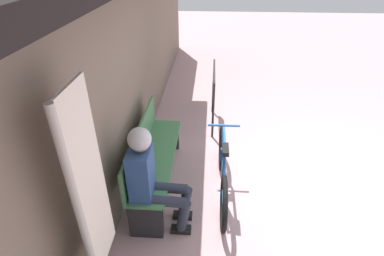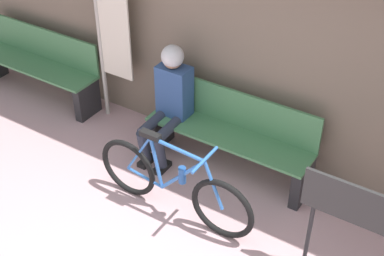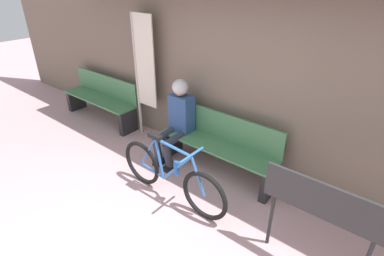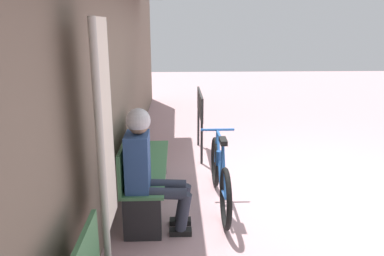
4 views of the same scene
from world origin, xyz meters
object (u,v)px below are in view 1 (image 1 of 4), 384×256
(banner_pole, at_px, (90,202))
(signboard, at_px, (214,84))
(park_bench_near, at_px, (153,158))
(person_seated, at_px, (151,174))
(bicycle, at_px, (223,171))

(banner_pole, bearing_deg, signboard, -14.92)
(park_bench_near, height_order, person_seated, person_seated)
(park_bench_near, bearing_deg, banner_pole, 176.47)
(person_seated, xyz_separation_m, banner_pole, (-0.90, 0.21, 0.51))
(park_bench_near, relative_size, bicycle, 1.05)
(person_seated, height_order, banner_pole, banner_pole)
(banner_pole, bearing_deg, park_bench_near, -3.53)
(person_seated, relative_size, signboard, 1.15)
(park_bench_near, bearing_deg, person_seated, -170.54)
(bicycle, xyz_separation_m, signboard, (1.71, 0.12, 0.41))
(signboard, bearing_deg, banner_pole, 165.08)
(park_bench_near, bearing_deg, bicycle, -97.37)
(park_bench_near, relative_size, banner_pole, 0.86)
(bicycle, distance_m, banner_pole, 1.96)
(park_bench_near, xyz_separation_m, banner_pole, (-1.57, 0.10, 0.82))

